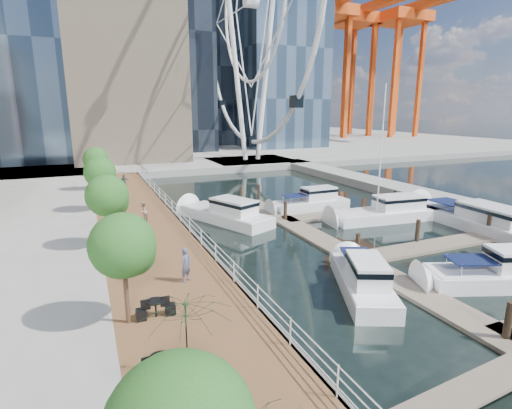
{
  "coord_description": "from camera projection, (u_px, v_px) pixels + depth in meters",
  "views": [
    {
      "loc": [
        -12.43,
        -11.55,
        9.45
      ],
      "look_at": [
        -1.78,
        13.25,
        3.0
      ],
      "focal_mm": 28.0,
      "sensor_mm": 36.0,
      "label": 1
    }
  ],
  "objects": [
    {
      "name": "breakwater",
      "position": [
        418.0,
        195.0,
        42.72
      ],
      "size": [
        4.0,
        60.0,
        1.0
      ],
      "primitive_type": "cube",
      "color": "gray",
      "rests_on": "ground"
    },
    {
      "name": "seawall",
      "position": [
        192.0,
        239.0,
        28.27
      ],
      "size": [
        0.25,
        60.0,
        1.0
      ],
      "primitive_type": "cube",
      "color": "#595954",
      "rests_on": "ground"
    },
    {
      "name": "railing",
      "position": [
        190.0,
        225.0,
        28.0
      ],
      "size": [
        0.1,
        60.0,
        1.05
      ],
      "primitive_type": null,
      "color": "white",
      "rests_on": "boardwalk"
    },
    {
      "name": "pedestrian_mid",
      "position": [
        143.0,
        212.0,
        30.76
      ],
      "size": [
        0.91,
        0.95,
        1.54
      ],
      "primitive_type": "imported",
      "rotation": [
        0.0,
        0.0,
        -2.18
      ],
      "color": "gray",
      "rests_on": "boardwalk"
    },
    {
      "name": "floating_docks",
      "position": [
        396.0,
        235.0,
        29.15
      ],
      "size": [
        16.0,
        34.0,
        2.6
      ],
      "color": "#6D6051",
      "rests_on": "ground"
    },
    {
      "name": "yacht_foreground",
      "position": [
        501.0,
        286.0,
        21.94
      ],
      "size": [
        9.32,
        5.5,
        2.15
      ],
      "primitive_type": null,
      "rotation": [
        0.0,
        0.0,
        1.21
      ],
      "color": "white",
      "rests_on": "ground"
    },
    {
      "name": "ferris_wheel",
      "position": [
        251.0,
        3.0,
        63.11
      ],
      "size": [
        5.8,
        45.6,
        47.8
      ],
      "color": "white",
      "rests_on": "ground"
    },
    {
      "name": "boardwalk",
      "position": [
        148.0,
        244.0,
        27.12
      ],
      "size": [
        6.0,
        60.0,
        1.0
      ],
      "primitive_type": "cube",
      "color": "brown",
      "rests_on": "ground"
    },
    {
      "name": "pedestrian_near",
      "position": [
        186.0,
        265.0,
        19.95
      ],
      "size": [
        0.77,
        0.73,
        1.78
      ],
      "primitive_type": "imported",
      "rotation": [
        0.0,
        0.0,
        0.67
      ],
      "color": "#46475E",
      "rests_on": "boardwalk"
    },
    {
      "name": "ground",
      "position": [
        414.0,
        333.0,
        17.28
      ],
      "size": [
        520.0,
        520.0,
        0.0
      ],
      "primitive_type": "plane",
      "color": "black",
      "rests_on": "ground"
    },
    {
      "name": "land_far",
      "position": [
        133.0,
        143.0,
        108.34
      ],
      "size": [
        200.0,
        114.0,
        1.0
      ],
      "primitive_type": "cube",
      "color": "gray",
      "rests_on": "ground"
    },
    {
      "name": "pedestrian_far",
      "position": [
        124.0,
        182.0,
        43.36
      ],
      "size": [
        0.96,
        0.47,
        1.59
      ],
      "primitive_type": "imported",
      "rotation": [
        0.0,
        0.0,
        3.05
      ],
      "color": "#363F44",
      "rests_on": "boardwalk"
    },
    {
      "name": "port_cranes",
      "position": [
        356.0,
        75.0,
        124.1
      ],
      "size": [
        40.0,
        52.0,
        38.0
      ],
      "color": "#D84C14",
      "rests_on": "ground"
    },
    {
      "name": "pier",
      "position": [
        252.0,
        162.0,
        69.02
      ],
      "size": [
        14.0,
        12.0,
        1.0
      ],
      "primitive_type": "cube",
      "color": "gray",
      "rests_on": "ground"
    },
    {
      "name": "cafe_tables",
      "position": [
        188.0,
        405.0,
        11.19
      ],
      "size": [
        2.5,
        13.7,
        0.74
      ],
      "color": "black",
      "rests_on": "ground"
    },
    {
      "name": "moored_yachts",
      "position": [
        391.0,
        229.0,
        32.43
      ],
      "size": [
        23.62,
        34.68,
        11.5
      ],
      "color": "white",
      "rests_on": "ground"
    },
    {
      "name": "cafe_seating",
      "position": [
        225.0,
        398.0,
        10.2
      ],
      "size": [
        4.48,
        8.83,
        2.73
      ],
      "color": "#0E3515",
      "rests_on": "ground"
    },
    {
      "name": "street_trees",
      "position": [
        107.0,
        196.0,
        24.43
      ],
      "size": [
        2.6,
        42.6,
        4.6
      ],
      "color": "#3F2B1C",
      "rests_on": "ground"
    }
  ]
}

